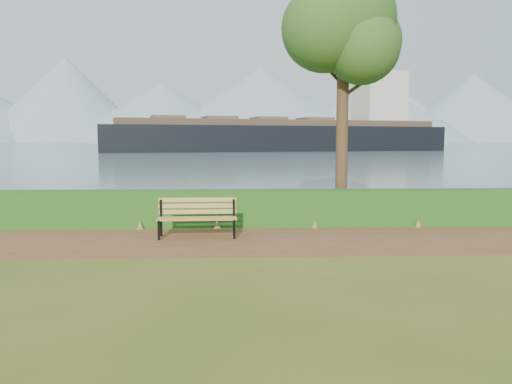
{
  "coord_description": "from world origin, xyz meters",
  "views": [
    {
      "loc": [
        -0.56,
        -11.5,
        2.44
      ],
      "look_at": [
        -0.07,
        1.2,
        1.1
      ],
      "focal_mm": 35.0,
      "sensor_mm": 36.0,
      "label": 1
    }
  ],
  "objects": [
    {
      "name": "water",
      "position": [
        0.0,
        260.0,
        0.01
      ],
      "size": [
        700.0,
        510.0,
        0.0
      ],
      "primitive_type": "cube",
      "color": "#415C69",
      "rests_on": "ground"
    },
    {
      "name": "cargo_ship",
      "position": [
        11.02,
        94.12,
        3.3
      ],
      "size": [
        73.39,
        29.28,
        22.11
      ],
      "rotation": [
        0.0,
        0.0,
        0.25
      ],
      "color": "black",
      "rests_on": "ground"
    },
    {
      "name": "path",
      "position": [
        0.0,
        0.3,
        0.01
      ],
      "size": [
        40.0,
        3.4,
        0.01
      ],
      "primitive_type": "cube",
      "color": "#50321B",
      "rests_on": "ground"
    },
    {
      "name": "tree",
      "position": [
        2.7,
        3.9,
        5.87
      ],
      "size": [
        3.85,
        3.35,
        7.9
      ],
      "rotation": [
        0.0,
        0.0,
        0.28
      ],
      "color": "#3D2819",
      "rests_on": "ground"
    },
    {
      "name": "ground",
      "position": [
        0.0,
        0.0,
        0.0
      ],
      "size": [
        140.0,
        140.0,
        0.0
      ],
      "primitive_type": "plane",
      "color": "#3F4F16",
      "rests_on": "ground"
    },
    {
      "name": "bench",
      "position": [
        -1.55,
        0.87,
        0.57
      ],
      "size": [
        1.97,
        0.63,
        0.98
      ],
      "rotation": [
        0.0,
        0.0,
        0.03
      ],
      "color": "black",
      "rests_on": "ground"
    },
    {
      "name": "mountains",
      "position": [
        -9.17,
        406.05,
        27.7
      ],
      "size": [
        585.0,
        190.0,
        70.0
      ],
      "color": "gray",
      "rests_on": "ground"
    },
    {
      "name": "hedge",
      "position": [
        0.0,
        2.6,
        0.5
      ],
      "size": [
        32.0,
        0.85,
        1.0
      ],
      "primitive_type": "cube",
      "color": "#164A15",
      "rests_on": "ground"
    }
  ]
}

